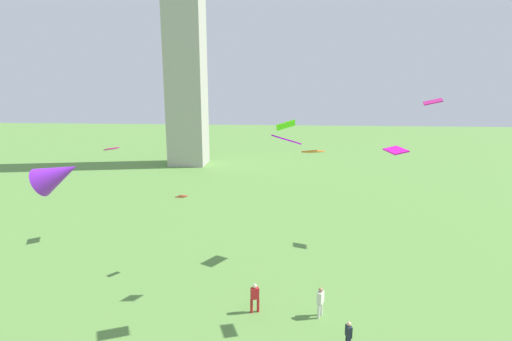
% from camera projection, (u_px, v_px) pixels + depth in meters
% --- Properties ---
extents(monument_obelisk, '(5.68, 5.68, 47.35)m').
position_uv_depth(monument_obelisk, '(184.00, 11.00, 61.69)').
color(monument_obelisk, '#A8A399').
rests_on(monument_obelisk, ground_plane).
extents(person_0, '(0.46, 0.55, 1.83)m').
position_uv_depth(person_0, '(320.00, 300.00, 23.30)').
color(person_0, silver).
rests_on(person_0, ground_plane).
extents(person_1, '(0.33, 0.48, 1.57)m').
position_uv_depth(person_1, '(349.00, 334.00, 20.44)').
color(person_1, '#1E2333').
rests_on(person_1, ground_plane).
extents(person_3, '(0.54, 0.41, 1.81)m').
position_uv_depth(person_3, '(255.00, 296.00, 23.76)').
color(person_3, red).
rests_on(person_3, ground_plane).
extents(kite_flying_0, '(1.60, 1.68, 0.41)m').
position_uv_depth(kite_flying_0, '(111.00, 149.00, 33.79)').
color(kite_flying_0, '#C0177A').
extents(kite_flying_1, '(1.80, 2.02, 0.60)m').
position_uv_depth(kite_flying_1, '(313.00, 152.00, 29.83)').
color(kite_flying_1, orange).
extents(kite_flying_2, '(1.53, 1.27, 0.61)m').
position_uv_depth(kite_flying_2, '(433.00, 102.00, 32.29)').
color(kite_flying_2, '#C71B7D').
extents(kite_flying_3, '(1.15, 1.39, 0.29)m').
position_uv_depth(kite_flying_3, '(396.00, 150.00, 21.09)').
color(kite_flying_3, '#DC0CAA').
extents(kite_flying_4, '(2.67, 1.69, 2.26)m').
position_uv_depth(kite_flying_4, '(58.00, 174.00, 20.58)').
color(kite_flying_4, purple).
extents(kite_flying_5, '(1.15, 0.87, 0.77)m').
position_uv_depth(kite_flying_5, '(286.00, 125.00, 24.31)').
color(kite_flying_5, '#55EB14').
extents(kite_flying_6, '(1.57, 1.41, 0.49)m').
position_uv_depth(kite_flying_6, '(286.00, 140.00, 20.79)').
color(kite_flying_6, '#B206E0').
extents(kite_flying_7, '(0.82, 0.86, 0.50)m').
position_uv_depth(kite_flying_7, '(182.00, 197.00, 28.04)').
color(kite_flying_7, '#CA3E31').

